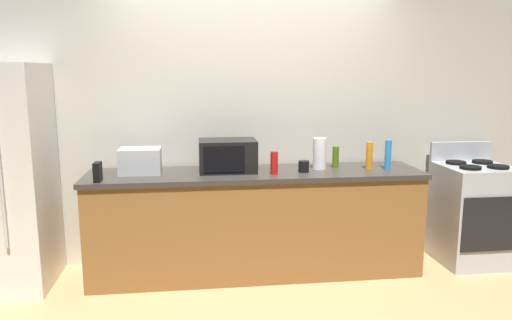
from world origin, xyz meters
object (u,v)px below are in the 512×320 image
cordless_phone (98,172)px  bottle_spray_cleaner (388,155)px  bottle_hot_sauce (274,163)px  bottle_olive_oil (336,157)px  bottle_dish_soap (369,156)px  toaster_oven (140,161)px  stove_range (473,213)px  mug_black (304,166)px  paper_towel_roll (319,154)px  refrigerator (1,178)px  microwave (228,156)px

cordless_phone → bottle_spray_cleaner: bearing=6.9°
bottle_hot_sauce → bottle_olive_oil: bearing=20.6°
bottle_spray_cleaner → cordless_phone: bearing=-175.5°
bottle_hot_sauce → bottle_dish_soap: 0.86m
toaster_oven → bottle_hot_sauce: 1.11m
stove_range → bottle_spray_cleaner: size_ratio=4.24×
toaster_oven → cordless_phone: (-0.29, -0.28, -0.03)m
toaster_oven → mug_black: bearing=-5.4°
paper_towel_roll → bottle_spray_cleaner: size_ratio=1.06×
bottle_dish_soap → toaster_oven: bearing=177.9°
toaster_oven → refrigerator: bearing=-176.8°
cordless_phone → bottle_spray_cleaner: (2.41, 0.19, 0.05)m
microwave → cordless_phone: microwave is taller
refrigerator → microwave: 1.82m
refrigerator → paper_towel_roll: (2.61, 0.05, 0.13)m
bottle_hot_sauce → bottle_olive_oil: bottle_hot_sauce is taller
microwave → bottle_dish_soap: (1.23, -0.06, -0.02)m
refrigerator → bottle_olive_oil: size_ratio=9.58×
bottle_olive_oil → mug_black: bottle_olive_oil is taller
stove_range → toaster_oven: 3.01m
refrigerator → stove_range: size_ratio=1.67×
toaster_oven → bottle_hot_sauce: toaster_oven is taller
cordless_phone → bottle_olive_oil: size_ratio=0.80×
microwave → bottle_olive_oil: bearing=2.8°
paper_towel_roll → bottle_hot_sauce: bearing=-157.7°
refrigerator → toaster_oven: 1.09m
stove_range → mug_black: 1.68m
bottle_olive_oil → mug_black: size_ratio=1.95×
microwave → bottle_hot_sauce: 0.41m
paper_towel_roll → cordless_phone: size_ratio=1.80×
toaster_oven → paper_towel_roll: 1.53m
paper_towel_roll → mug_black: 0.22m
paper_towel_roll → mug_black: size_ratio=2.80×
stove_range → cordless_phone: size_ratio=7.20×
stove_range → paper_towel_roll: bearing=178.0°
bottle_dish_soap → mug_black: bottle_dish_soap is taller
bottle_spray_cleaner → toaster_oven: bearing=177.5°
microwave → toaster_oven: microwave is taller
refrigerator → cordless_phone: refrigerator is taller
refrigerator → microwave: size_ratio=3.75×
bottle_hot_sauce → bottle_dish_soap: bearing=7.6°
stove_range → bottle_olive_oil: bearing=175.7°
bottle_hot_sauce → mug_black: (0.26, 0.06, -0.05)m
bottle_olive_oil → bottle_spray_cleaner: bearing=-16.5°
bottle_hot_sauce → bottle_olive_oil: size_ratio=1.01×
refrigerator → bottle_dish_soap: bearing=-0.2°
bottle_olive_oil → mug_black: (-0.32, -0.16, -0.05)m
refrigerator → bottle_dish_soap: 3.04m
microwave → cordless_phone: bearing=-165.3°
refrigerator → paper_towel_roll: size_ratio=6.67×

